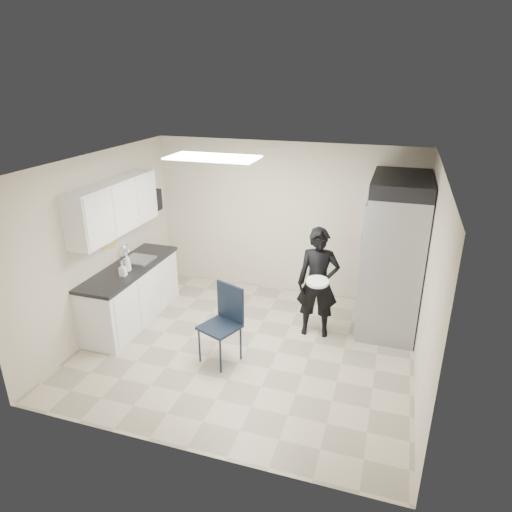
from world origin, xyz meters
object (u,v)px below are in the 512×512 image
(commercial_fridge, at_px, (393,261))
(folding_chair, at_px, (220,327))
(man_tuxedo, at_px, (318,283))
(lower_counter, at_px, (132,295))

(commercial_fridge, xyz_separation_m, folding_chair, (-2.08, -1.68, -0.54))
(commercial_fridge, bearing_deg, man_tuxedo, -148.92)
(folding_chair, height_order, man_tuxedo, man_tuxedo)
(commercial_fridge, relative_size, folding_chair, 2.04)
(lower_counter, relative_size, commercial_fridge, 0.90)
(folding_chair, distance_m, man_tuxedo, 1.57)
(man_tuxedo, bearing_deg, commercial_fridge, 23.67)
(lower_counter, distance_m, man_tuxedo, 2.86)
(lower_counter, distance_m, folding_chair, 1.81)
(lower_counter, height_order, man_tuxedo, man_tuxedo)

